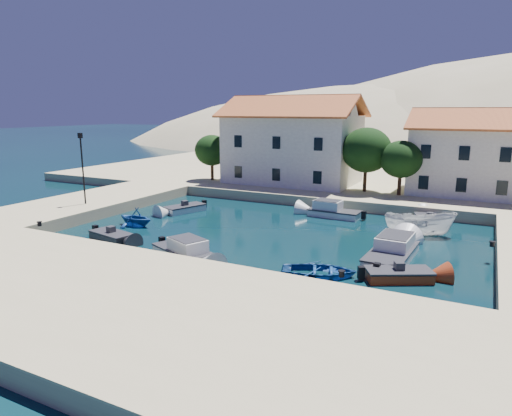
{
  "coord_description": "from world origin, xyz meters",
  "views": [
    {
      "loc": [
        14.01,
        -20.37,
        9.22
      ],
      "look_at": [
        -1.11,
        9.21,
        2.0
      ],
      "focal_mm": 32.0,
      "sensor_mm": 36.0,
      "label": 1
    }
  ],
  "objects_px": {
    "cabin_cruiser_south": "(183,251)",
    "boat_east": "(419,235)",
    "building_left": "(293,139)",
    "rowboat_south": "(319,276)",
    "lamppost": "(82,162)",
    "building_mid": "(467,151)",
    "cabin_cruiser_east": "(392,252)"
  },
  "relations": [
    {
      "from": "building_mid",
      "to": "rowboat_south",
      "type": "xyz_separation_m",
      "value": [
        -5.9,
        -26.07,
        -5.22
      ]
    },
    {
      "from": "cabin_cruiser_south",
      "to": "cabin_cruiser_east",
      "type": "height_order",
      "value": "same"
    },
    {
      "from": "lamppost",
      "to": "rowboat_south",
      "type": "relative_size",
      "value": 1.48
    },
    {
      "from": "cabin_cruiser_south",
      "to": "boat_east",
      "type": "xyz_separation_m",
      "value": [
        12.57,
        12.35,
        -0.48
      ]
    },
    {
      "from": "cabin_cruiser_south",
      "to": "rowboat_south",
      "type": "xyz_separation_m",
      "value": [
        8.75,
        0.9,
        -0.48
      ]
    },
    {
      "from": "lamppost",
      "to": "cabin_cruiser_east",
      "type": "bearing_deg",
      "value": -0.67
    },
    {
      "from": "lamppost",
      "to": "cabin_cruiser_east",
      "type": "relative_size",
      "value": 1.06
    },
    {
      "from": "building_mid",
      "to": "lamppost",
      "type": "relative_size",
      "value": 1.69
    },
    {
      "from": "cabin_cruiser_south",
      "to": "building_left",
      "type": "bearing_deg",
      "value": 120.28
    },
    {
      "from": "building_left",
      "to": "building_mid",
      "type": "height_order",
      "value": "building_left"
    },
    {
      "from": "building_mid",
      "to": "boat_east",
      "type": "bearing_deg",
      "value": -98.1
    },
    {
      "from": "building_left",
      "to": "rowboat_south",
      "type": "height_order",
      "value": "building_left"
    },
    {
      "from": "cabin_cruiser_east",
      "to": "building_left",
      "type": "bearing_deg",
      "value": 39.45
    },
    {
      "from": "cabin_cruiser_east",
      "to": "lamppost",
      "type": "bearing_deg",
      "value": 92.02
    },
    {
      "from": "building_mid",
      "to": "boat_east",
      "type": "xyz_separation_m",
      "value": [
        -2.08,
        -14.62,
        -5.22
      ]
    },
    {
      "from": "building_left",
      "to": "cabin_cruiser_east",
      "type": "distance_m",
      "value": 25.93
    },
    {
      "from": "building_mid",
      "to": "lamppost",
      "type": "bearing_deg",
      "value": -144.55
    },
    {
      "from": "building_mid",
      "to": "boat_east",
      "type": "distance_m",
      "value": 15.66
    },
    {
      "from": "building_mid",
      "to": "cabin_cruiser_east",
      "type": "relative_size",
      "value": 1.78
    },
    {
      "from": "cabin_cruiser_east",
      "to": "boat_east",
      "type": "height_order",
      "value": "cabin_cruiser_east"
    },
    {
      "from": "lamppost",
      "to": "building_left",
      "type": "bearing_deg",
      "value": 60.1
    },
    {
      "from": "building_left",
      "to": "rowboat_south",
      "type": "relative_size",
      "value": 3.5
    },
    {
      "from": "rowboat_south",
      "to": "boat_east",
      "type": "xyz_separation_m",
      "value": [
        3.82,
        11.45,
        0.0
      ]
    },
    {
      "from": "building_mid",
      "to": "boat_east",
      "type": "relative_size",
      "value": 2.03
    },
    {
      "from": "building_left",
      "to": "cabin_cruiser_south",
      "type": "relative_size",
      "value": 2.97
    },
    {
      "from": "lamppost",
      "to": "rowboat_south",
      "type": "bearing_deg",
      "value": -12.12
    },
    {
      "from": "lamppost",
      "to": "cabin_cruiser_south",
      "type": "height_order",
      "value": "lamppost"
    },
    {
      "from": "lamppost",
      "to": "rowboat_south",
      "type": "height_order",
      "value": "lamppost"
    },
    {
      "from": "building_left",
      "to": "cabin_cruiser_east",
      "type": "xyz_separation_m",
      "value": [
        15.17,
        -20.31,
        -5.46
      ]
    },
    {
      "from": "building_left",
      "to": "lamppost",
      "type": "height_order",
      "value": "building_left"
    },
    {
      "from": "lamppost",
      "to": "building_mid",
      "type": "bearing_deg",
      "value": 35.45
    },
    {
      "from": "rowboat_south",
      "to": "boat_east",
      "type": "bearing_deg",
      "value": -37.36
    }
  ]
}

